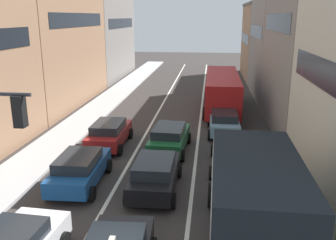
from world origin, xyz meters
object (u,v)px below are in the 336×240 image
at_px(sedan_centre_lane_second, 155,174).
at_px(hatchback_centre_lane_third, 169,138).
at_px(removalist_box_truck, 252,198).
at_px(wagon_left_lane_second, 80,169).
at_px(sedan_left_lane_third, 109,133).
at_px(sedan_right_lane_behind_truck, 231,153).
at_px(wagon_right_lane_far, 224,122).
at_px(bus_mid_queue_primary, 222,89).

height_order(sedan_centre_lane_second, hatchback_centre_lane_third, same).
distance_m(removalist_box_truck, wagon_left_lane_second, 8.27).
xyz_separation_m(sedan_centre_lane_second, sedan_left_lane_third, (-3.48, 5.31, 0.00)).
relative_size(sedan_right_lane_behind_truck, wagon_right_lane_far, 1.00).
distance_m(sedan_left_lane_third, wagon_right_lane_far, 7.42).
relative_size(sedan_centre_lane_second, hatchback_centre_lane_third, 0.98).
height_order(hatchback_centre_lane_third, sedan_right_lane_behind_truck, same).
height_order(sedan_centre_lane_second, wagon_left_lane_second, same).
distance_m(removalist_box_truck, sedan_right_lane_behind_truck, 7.04).
bearing_deg(sedan_right_lane_behind_truck, sedan_left_lane_third, 71.83).
bearing_deg(wagon_left_lane_second, sedan_right_lane_behind_truck, -70.13).
height_order(wagon_left_lane_second, wagon_right_lane_far, same).
xyz_separation_m(removalist_box_truck, sedan_centre_lane_second, (-3.61, 4.06, -1.18)).
xyz_separation_m(sedan_centre_lane_second, sedan_right_lane_behind_truck, (3.38, 2.87, 0.00)).
relative_size(sedan_left_lane_third, sedan_right_lane_behind_truck, 1.00).
bearing_deg(hatchback_centre_lane_third, sedan_right_lane_behind_truck, -118.66).
relative_size(removalist_box_truck, bus_mid_queue_primary, 0.74).
bearing_deg(removalist_box_truck, sedan_left_lane_third, 37.81).
distance_m(sedan_right_lane_behind_truck, bus_mid_queue_primary, 11.85).
distance_m(wagon_right_lane_far, bus_mid_queue_primary, 6.21).
bearing_deg(sedan_centre_lane_second, wagon_left_lane_second, 87.30).
bearing_deg(sedan_right_lane_behind_truck, wagon_right_lane_far, 3.21).
bearing_deg(sedan_left_lane_third, hatchback_centre_lane_third, -96.95).
bearing_deg(wagon_right_lane_far, hatchback_centre_lane_third, 138.21).
height_order(sedan_centre_lane_second, bus_mid_queue_primary, bus_mid_queue_primary).
distance_m(sedan_centre_lane_second, sedan_right_lane_behind_truck, 4.44).
bearing_deg(hatchback_centre_lane_third, removalist_box_truck, -155.36).
relative_size(hatchback_centre_lane_third, sedan_left_lane_third, 1.02).
bearing_deg(sedan_centre_lane_second, hatchback_centre_lane_third, -0.99).
bearing_deg(wagon_left_lane_second, sedan_centre_lane_second, -94.51).
height_order(sedan_centre_lane_second, wagon_right_lane_far, same).
xyz_separation_m(hatchback_centre_lane_third, bus_mid_queue_primary, (3.13, 9.75, 0.96)).
bearing_deg(sedan_right_lane_behind_truck, removalist_box_truck, -176.74).
bearing_deg(sedan_left_lane_third, sedan_centre_lane_second, -147.54).
distance_m(sedan_centre_lane_second, wagon_left_lane_second, 3.41).
height_order(removalist_box_truck, hatchback_centre_lane_third, removalist_box_truck).
relative_size(hatchback_centre_lane_third, bus_mid_queue_primary, 0.42).
relative_size(wagon_right_lane_far, bus_mid_queue_primary, 0.41).
height_order(removalist_box_truck, sedan_right_lane_behind_truck, removalist_box_truck).
bearing_deg(sedan_centre_lane_second, removalist_box_truck, -138.56).
bearing_deg(sedan_left_lane_third, bus_mid_queue_primary, -36.24).
height_order(hatchback_centre_lane_third, bus_mid_queue_primary, bus_mid_queue_primary).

